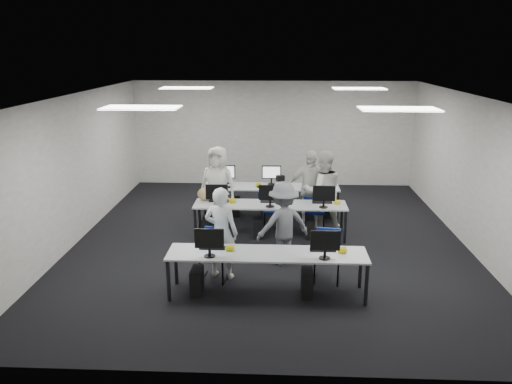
{
  "coord_description": "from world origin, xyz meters",
  "views": [
    {
      "loc": [
        0.16,
        -9.79,
        3.89
      ],
      "look_at": [
        -0.3,
        0.16,
        1.0
      ],
      "focal_mm": 35.0,
      "sensor_mm": 36.0,
      "label": 1
    }
  ],
  "objects_px": {
    "chair_2": "(218,214)",
    "chair_3": "(274,218)",
    "chair_0": "(214,263)",
    "photographer": "(283,224)",
    "chair_7": "(313,211)",
    "student_0": "(221,233)",
    "desk_front": "(267,256)",
    "student_2": "(218,185)",
    "chair_1": "(327,265)",
    "chair_6": "(268,214)",
    "chair_4": "(315,218)",
    "desk_mid": "(270,206)",
    "chair_5": "(219,212)",
    "student_1": "(323,191)",
    "student_3": "(310,188)"
  },
  "relations": [
    {
      "from": "chair_5",
      "to": "photographer",
      "type": "height_order",
      "value": "photographer"
    },
    {
      "from": "chair_0",
      "to": "chair_2",
      "type": "distance_m",
      "value": 2.75
    },
    {
      "from": "chair_4",
      "to": "student_0",
      "type": "distance_m",
      "value": 3.07
    },
    {
      "from": "chair_0",
      "to": "chair_3",
      "type": "bearing_deg",
      "value": 74.99
    },
    {
      "from": "chair_1",
      "to": "chair_2",
      "type": "relative_size",
      "value": 1.06
    },
    {
      "from": "chair_2",
      "to": "photographer",
      "type": "height_order",
      "value": "photographer"
    },
    {
      "from": "desk_front",
      "to": "student_0",
      "type": "distance_m",
      "value": 1.03
    },
    {
      "from": "chair_3",
      "to": "student_0",
      "type": "relative_size",
      "value": 0.51
    },
    {
      "from": "student_0",
      "to": "student_2",
      "type": "xyz_separation_m",
      "value": [
        -0.4,
        2.89,
        0.06
      ]
    },
    {
      "from": "student_1",
      "to": "desk_mid",
      "type": "bearing_deg",
      "value": 17.35
    },
    {
      "from": "chair_7",
      "to": "student_3",
      "type": "xyz_separation_m",
      "value": [
        -0.11,
        -0.14,
        0.57
      ]
    },
    {
      "from": "chair_1",
      "to": "chair_6",
      "type": "height_order",
      "value": "chair_1"
    },
    {
      "from": "chair_0",
      "to": "student_0",
      "type": "distance_m",
      "value": 0.56
    },
    {
      "from": "chair_1",
      "to": "chair_4",
      "type": "height_order",
      "value": "chair_1"
    },
    {
      "from": "student_3",
      "to": "chair_6",
      "type": "bearing_deg",
      "value": -169.28
    },
    {
      "from": "chair_6",
      "to": "photographer",
      "type": "distance_m",
      "value": 2.21
    },
    {
      "from": "chair_1",
      "to": "chair_3",
      "type": "distance_m",
      "value": 2.66
    },
    {
      "from": "chair_4",
      "to": "chair_3",
      "type": "bearing_deg",
      "value": -174.53
    },
    {
      "from": "chair_3",
      "to": "student_0",
      "type": "distance_m",
      "value": 2.65
    },
    {
      "from": "chair_5",
      "to": "chair_0",
      "type": "bearing_deg",
      "value": -81.44
    },
    {
      "from": "chair_3",
      "to": "chair_6",
      "type": "relative_size",
      "value": 1.03
    },
    {
      "from": "student_0",
      "to": "chair_5",
      "type": "bearing_deg",
      "value": -68.0
    },
    {
      "from": "chair_4",
      "to": "chair_6",
      "type": "distance_m",
      "value": 1.09
    },
    {
      "from": "desk_front",
      "to": "photographer",
      "type": "distance_m",
      "value": 1.27
    },
    {
      "from": "desk_mid",
      "to": "student_1",
      "type": "height_order",
      "value": "student_1"
    },
    {
      "from": "desk_front",
      "to": "chair_4",
      "type": "distance_m",
      "value": 3.25
    },
    {
      "from": "chair_5",
      "to": "student_0",
      "type": "bearing_deg",
      "value": -78.85
    },
    {
      "from": "chair_7",
      "to": "student_2",
      "type": "xyz_separation_m",
      "value": [
        -2.19,
        0.03,
        0.58
      ]
    },
    {
      "from": "chair_4",
      "to": "student_0",
      "type": "relative_size",
      "value": 0.53
    },
    {
      "from": "chair_0",
      "to": "chair_6",
      "type": "bearing_deg",
      "value": 79.69
    },
    {
      "from": "chair_2",
      "to": "chair_3",
      "type": "bearing_deg",
      "value": -22.92
    },
    {
      "from": "chair_7",
      "to": "student_0",
      "type": "bearing_deg",
      "value": -117.24
    },
    {
      "from": "chair_3",
      "to": "chair_4",
      "type": "distance_m",
      "value": 0.9
    },
    {
      "from": "desk_front",
      "to": "desk_mid",
      "type": "distance_m",
      "value": 2.6
    },
    {
      "from": "chair_5",
      "to": "chair_7",
      "type": "height_order",
      "value": "chair_7"
    },
    {
      "from": "chair_4",
      "to": "student_2",
      "type": "xyz_separation_m",
      "value": [
        -2.2,
        0.46,
        0.61
      ]
    },
    {
      "from": "desk_front",
      "to": "student_0",
      "type": "bearing_deg",
      "value": 142.06
    },
    {
      "from": "chair_0",
      "to": "photographer",
      "type": "relative_size",
      "value": 0.58
    },
    {
      "from": "desk_mid",
      "to": "photographer",
      "type": "relative_size",
      "value": 2.06
    },
    {
      "from": "chair_3",
      "to": "photographer",
      "type": "xyz_separation_m",
      "value": [
        0.19,
        -1.82,
        0.51
      ]
    },
    {
      "from": "chair_2",
      "to": "student_2",
      "type": "relative_size",
      "value": 0.47
    },
    {
      "from": "chair_5",
      "to": "photographer",
      "type": "relative_size",
      "value": 0.53
    },
    {
      "from": "chair_1",
      "to": "chair_6",
      "type": "distance_m",
      "value": 2.99
    },
    {
      "from": "chair_0",
      "to": "chair_2",
      "type": "bearing_deg",
      "value": 102.33
    },
    {
      "from": "chair_1",
      "to": "chair_4",
      "type": "xyz_separation_m",
      "value": [
        -0.04,
        2.49,
        -0.01
      ]
    },
    {
      "from": "chair_1",
      "to": "chair_7",
      "type": "relative_size",
      "value": 0.93
    },
    {
      "from": "desk_mid",
      "to": "student_3",
      "type": "relative_size",
      "value": 1.84
    },
    {
      "from": "chair_7",
      "to": "photographer",
      "type": "bearing_deg",
      "value": -102.8
    },
    {
      "from": "chair_1",
      "to": "chair_3",
      "type": "bearing_deg",
      "value": 119.31
    },
    {
      "from": "student_3",
      "to": "chair_7",
      "type": "bearing_deg",
      "value": 63.04
    }
  ]
}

